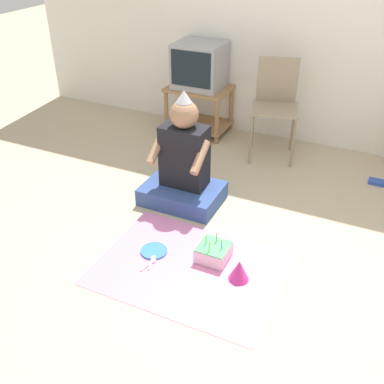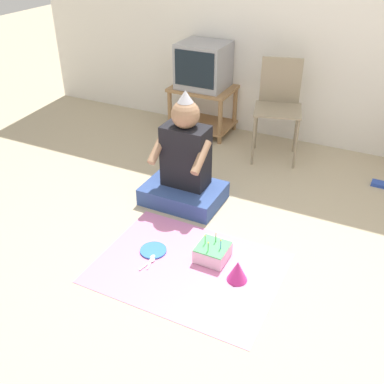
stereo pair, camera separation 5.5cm
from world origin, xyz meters
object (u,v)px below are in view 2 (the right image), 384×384
paper_plate (153,250)px  person_seated (185,167)px  party_hat_blue (237,271)px  tv (204,65)px  folding_chair (279,101)px  birthday_cake (212,252)px

paper_plate → person_seated: bearing=98.9°
party_hat_blue → tv: bearing=120.6°
folding_chair → party_hat_blue: folding_chair is taller
folding_chair → paper_plate: (-0.28, -1.79, -0.52)m
folding_chair → paper_plate: bearing=-99.1°
tv → paper_plate: size_ratio=2.55×
birthday_cake → paper_plate: size_ratio=1.11×
person_seated → tv: bearing=109.2°
tv → person_seated: tv is taller
tv → birthday_cake: size_ratio=2.31×
person_seated → party_hat_blue: 1.03m
folding_chair → party_hat_blue: 1.88m
person_seated → birthday_cake: (0.50, -0.58, -0.24)m
paper_plate → birthday_cake: bearing=14.8°
folding_chair → party_hat_blue: bearing=-79.5°
tv → birthday_cake: tv is taller
person_seated → birthday_cake: person_seated is taller
folding_chair → paper_plate: 1.88m
party_hat_blue → folding_chair: bearing=100.5°
tv → person_seated: bearing=-70.8°
folding_chair → person_seated: 1.19m
tv → person_seated: 1.42m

